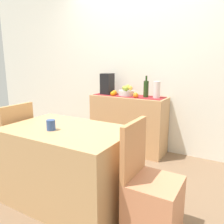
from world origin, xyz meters
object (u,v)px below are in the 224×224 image
at_px(fruit_bowl, 126,93).
at_px(coffee_maker, 107,84).
at_px(sideboard_console, 128,124).
at_px(dining_table, 68,165).
at_px(wine_bottle, 146,89).
at_px(coffee_cup, 51,125).
at_px(ceramic_vase, 157,90).
at_px(chair_near_window, 12,157).
at_px(chair_by_corner, 151,201).

relative_size(fruit_bowl, coffee_maker, 0.73).
height_order(sideboard_console, dining_table, sideboard_console).
bearing_deg(wine_bottle, fruit_bowl, 180.00).
xyz_separation_m(coffee_maker, coffee_cup, (0.36, -1.59, -0.22)).
xyz_separation_m(sideboard_console, ceramic_vase, (0.43, 0.00, 0.54)).
bearing_deg(sideboard_console, wine_bottle, 0.00).
height_order(wine_bottle, coffee_cup, wine_bottle).
height_order(dining_table, coffee_cup, coffee_cup).
height_order(chair_near_window, chair_by_corner, same).
distance_m(coffee_maker, dining_table, 1.67).
relative_size(ceramic_vase, chair_by_corner, 0.26).
height_order(coffee_maker, ceramic_vase, coffee_maker).
xyz_separation_m(ceramic_vase, coffee_cup, (-0.43, -1.59, -0.17)).
relative_size(sideboard_console, coffee_maker, 3.49).
bearing_deg(chair_by_corner, ceramic_vase, 108.69).
relative_size(chair_near_window, chair_by_corner, 1.00).
height_order(fruit_bowl, coffee_maker, coffee_maker).
xyz_separation_m(fruit_bowl, dining_table, (0.12, -1.48, -0.52)).
relative_size(sideboard_console, ceramic_vase, 4.80).
bearing_deg(chair_by_corner, chair_near_window, -180.00).
distance_m(dining_table, chair_by_corner, 0.86).
height_order(coffee_maker, chair_near_window, coffee_maker).
bearing_deg(ceramic_vase, coffee_maker, 180.00).
bearing_deg(coffee_maker, sideboard_console, 0.00).
distance_m(ceramic_vase, dining_table, 1.63).
distance_m(fruit_bowl, coffee_cup, 1.59).
xyz_separation_m(ceramic_vase, chair_near_window, (-1.20, -1.48, -0.69)).
distance_m(sideboard_console, coffee_maker, 0.69).
height_order(sideboard_console, ceramic_vase, ceramic_vase).
bearing_deg(chair_near_window, wine_bottle, 54.81).
distance_m(coffee_maker, chair_by_corner, 2.10).
distance_m(sideboard_console, fruit_bowl, 0.47).
bearing_deg(fruit_bowl, sideboard_console, 0.00).
height_order(coffee_maker, dining_table, coffee_maker).
xyz_separation_m(sideboard_console, dining_table, (0.08, -1.48, -0.05)).
bearing_deg(fruit_bowl, coffee_maker, 180.00).
relative_size(dining_table, chair_by_corner, 1.30).
relative_size(ceramic_vase, coffee_cup, 2.47).
relative_size(coffee_maker, dining_table, 0.28).
distance_m(coffee_maker, chair_near_window, 1.70).
distance_m(coffee_cup, chair_near_window, 0.93).
height_order(ceramic_vase, dining_table, ceramic_vase).
bearing_deg(coffee_cup, chair_near_window, 171.85).
relative_size(sideboard_console, wine_bottle, 3.67).
xyz_separation_m(fruit_bowl, ceramic_vase, (0.47, 0.00, 0.07)).
distance_m(sideboard_console, ceramic_vase, 0.69).
xyz_separation_m(wine_bottle, dining_table, (-0.19, -1.48, -0.60)).
xyz_separation_m(dining_table, chair_near_window, (-0.85, -0.00, -0.10)).
distance_m(wine_bottle, coffee_maker, 0.64).
height_order(dining_table, chair_by_corner, chair_by_corner).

